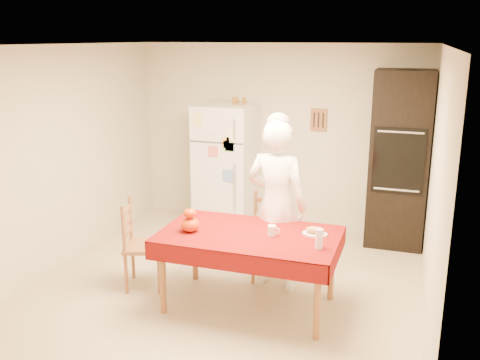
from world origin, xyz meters
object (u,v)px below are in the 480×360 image
at_px(chair_left, 138,241).
at_px(coffee_mug, 272,231).
at_px(oven_cabinet, 399,160).
at_px(refrigerator, 226,166).
at_px(dining_table, 249,240).
at_px(bread_plate, 315,234).
at_px(chair_far, 271,232).
at_px(pumpkin_lower, 190,225).
at_px(seated_woman, 277,205).
at_px(wine_glass, 319,239).

bearing_deg(chair_left, coffee_mug, -110.19).
xyz_separation_m(oven_cabinet, coffee_mug, (-1.04, -2.18, -0.29)).
xyz_separation_m(refrigerator, coffee_mug, (1.24, -2.13, -0.04)).
bearing_deg(chair_left, refrigerator, -24.36).
height_order(dining_table, bread_plate, bread_plate).
bearing_deg(chair_left, chair_far, -79.20).
distance_m(oven_cabinet, chair_left, 3.34).
bearing_deg(bread_plate, chair_left, -176.87).
relative_size(oven_cabinet, bread_plate, 9.17).
height_order(oven_cabinet, pumpkin_lower, oven_cabinet).
relative_size(oven_cabinet, seated_woman, 1.23).
xyz_separation_m(oven_cabinet, chair_left, (-2.50, -2.13, -0.59)).
height_order(chair_left, wine_glass, chair_left).
height_order(seated_woman, coffee_mug, seated_woman).
relative_size(chair_left, bread_plate, 3.96).
relative_size(refrigerator, dining_table, 1.00).
relative_size(pumpkin_lower, wine_glass, 1.04).
height_order(chair_left, coffee_mug, chair_left).
relative_size(dining_table, bread_plate, 7.08).
distance_m(refrigerator, oven_cabinet, 2.29).
xyz_separation_m(chair_far, pumpkin_lower, (-0.57, -0.88, 0.32)).
height_order(chair_left, pumpkin_lower, chair_left).
relative_size(chair_far, coffee_mug, 9.50).
bearing_deg(pumpkin_lower, refrigerator, 101.53).
xyz_separation_m(refrigerator, chair_left, (-0.22, -2.09, -0.34)).
bearing_deg(seated_woman, refrigerator, -46.05).
distance_m(chair_far, coffee_mug, 0.83).
height_order(refrigerator, seated_woman, seated_woman).
relative_size(refrigerator, chair_left, 1.79).
xyz_separation_m(chair_left, bread_plate, (1.84, 0.10, 0.26)).
height_order(pumpkin_lower, wine_glass, wine_glass).
relative_size(oven_cabinet, chair_far, 2.32).
xyz_separation_m(refrigerator, oven_cabinet, (2.28, 0.05, 0.25)).
height_order(dining_table, coffee_mug, coffee_mug).
bearing_deg(wine_glass, chair_left, 173.86).
distance_m(seated_woman, bread_plate, 0.61).
bearing_deg(chair_left, wine_glass, -114.53).
bearing_deg(oven_cabinet, wine_glass, -103.58).
xyz_separation_m(refrigerator, dining_table, (1.02, -2.14, -0.16)).
bearing_deg(coffee_mug, chair_far, 105.47).
height_order(refrigerator, bread_plate, refrigerator).
xyz_separation_m(dining_table, chair_far, (0.01, 0.76, -0.18)).
bearing_deg(refrigerator, dining_table, -64.55).
xyz_separation_m(oven_cabinet, bread_plate, (-0.66, -2.03, -0.33)).
bearing_deg(chair_far, oven_cabinet, 35.78).
xyz_separation_m(oven_cabinet, chair_far, (-1.25, -1.43, -0.59)).
bearing_deg(chair_left, dining_table, -111.06).
distance_m(refrigerator, chair_left, 2.13).
xyz_separation_m(chair_far, bread_plate, (0.59, -0.60, 0.26)).
xyz_separation_m(dining_table, chair_left, (-1.24, 0.06, -0.18)).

